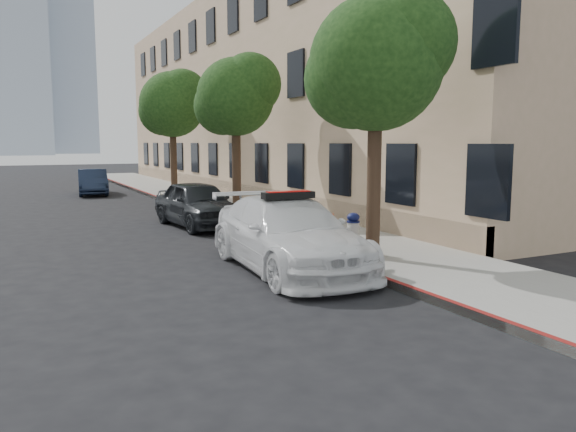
% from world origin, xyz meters
% --- Properties ---
extents(ground, '(120.00, 120.00, 0.00)m').
position_xyz_m(ground, '(0.00, 0.00, 0.00)').
color(ground, black).
rests_on(ground, ground).
extents(sidewalk, '(3.20, 50.00, 0.15)m').
position_xyz_m(sidewalk, '(3.60, 10.00, 0.07)').
color(sidewalk, gray).
rests_on(sidewalk, ground).
extents(curb_strip, '(0.12, 50.00, 0.15)m').
position_xyz_m(curb_strip, '(2.06, 10.00, 0.07)').
color(curb_strip, maroon).
rests_on(curb_strip, ground).
extents(building, '(8.00, 36.00, 10.00)m').
position_xyz_m(building, '(9.20, 15.00, 5.00)').
color(building, tan).
rests_on(building, ground).
extents(tower_right, '(14.00, 14.00, 44.00)m').
position_xyz_m(tower_right, '(9.00, 135.00, 22.00)').
color(tower_right, '#9EA8B7').
rests_on(tower_right, ground).
extents(tree_near, '(2.92, 2.82, 5.62)m').
position_xyz_m(tree_near, '(2.93, -2.01, 4.27)').
color(tree_near, black).
rests_on(tree_near, sidewalk).
extents(tree_mid, '(2.77, 2.64, 5.43)m').
position_xyz_m(tree_mid, '(2.93, 5.99, 4.16)').
color(tree_mid, black).
rests_on(tree_mid, sidewalk).
extents(tree_far, '(3.10, 3.00, 5.81)m').
position_xyz_m(tree_far, '(2.93, 13.99, 4.39)').
color(tree_far, black).
rests_on(tree_far, sidewalk).
extents(police_car, '(2.37, 5.26, 1.64)m').
position_xyz_m(police_car, '(1.04, -1.64, 0.75)').
color(police_car, white).
rests_on(police_car, ground).
extents(parked_car_mid, '(2.02, 4.35, 1.44)m').
position_xyz_m(parked_car_mid, '(1.20, 5.00, 0.72)').
color(parked_car_mid, black).
rests_on(parked_car_mid, ground).
extents(parked_car_far, '(1.75, 4.02, 1.29)m').
position_xyz_m(parked_car_far, '(-0.24, 17.86, 0.64)').
color(parked_car_far, '#141E33').
rests_on(parked_car_far, ground).
extents(fire_hydrant, '(0.39, 0.35, 0.92)m').
position_xyz_m(fire_hydrant, '(2.80, -1.39, 0.60)').
color(fire_hydrant, silver).
rests_on(fire_hydrant, sidewalk).
extents(traffic_cone, '(0.51, 0.51, 0.73)m').
position_xyz_m(traffic_cone, '(3.20, 0.14, 0.51)').
color(traffic_cone, black).
rests_on(traffic_cone, sidewalk).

